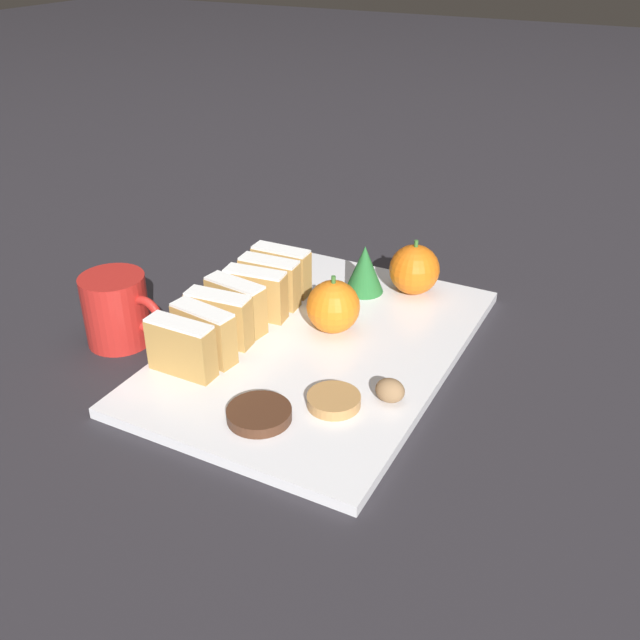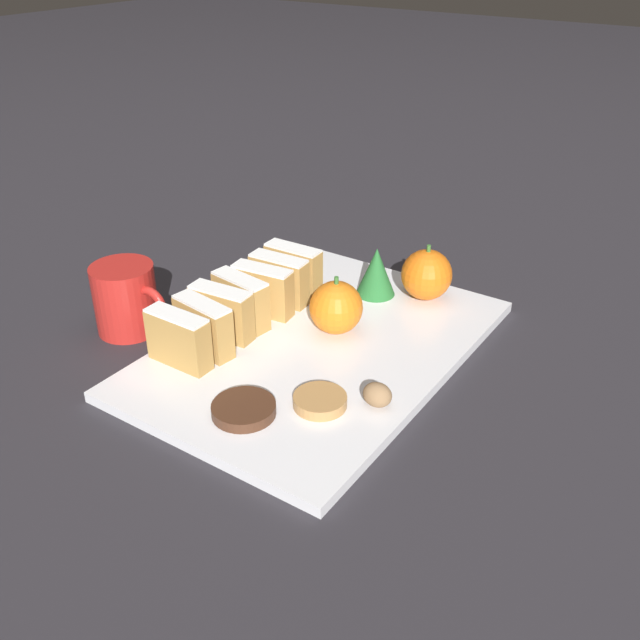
% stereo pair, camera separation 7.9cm
% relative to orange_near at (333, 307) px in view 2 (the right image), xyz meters
% --- Properties ---
extents(ground_plane, '(6.00, 6.00, 0.00)m').
position_rel_orange_near_xyz_m(ground_plane, '(0.00, -0.03, -0.04)').
color(ground_plane, '#28262B').
extents(serving_platter, '(0.29, 0.43, 0.01)m').
position_rel_orange_near_xyz_m(serving_platter, '(0.00, -0.03, -0.04)').
color(serving_platter, white).
rests_on(serving_platter, ground_plane).
extents(stollen_slice_front, '(0.07, 0.02, 0.06)m').
position_rel_orange_near_xyz_m(stollen_slice_front, '(-0.10, -0.15, -0.00)').
color(stollen_slice_front, '#B28442').
rests_on(stollen_slice_front, serving_platter).
extents(stollen_slice_second, '(0.08, 0.03, 0.06)m').
position_rel_orange_near_xyz_m(stollen_slice_second, '(-0.09, -0.12, -0.00)').
color(stollen_slice_second, '#B28442').
rests_on(stollen_slice_second, serving_platter).
extents(stollen_slice_third, '(0.08, 0.03, 0.06)m').
position_rel_orange_near_xyz_m(stollen_slice_third, '(-0.10, -0.08, -0.00)').
color(stollen_slice_third, '#B28442').
rests_on(stollen_slice_third, serving_platter).
extents(stollen_slice_fourth, '(0.08, 0.03, 0.06)m').
position_rel_orange_near_xyz_m(stollen_slice_fourth, '(-0.10, -0.05, -0.00)').
color(stollen_slice_fourth, '#B28442').
rests_on(stollen_slice_fourth, serving_platter).
extents(stollen_slice_fifth, '(0.08, 0.03, 0.06)m').
position_rel_orange_near_xyz_m(stollen_slice_fifth, '(-0.09, -0.01, -0.00)').
color(stollen_slice_fifth, '#B28442').
rests_on(stollen_slice_fifth, serving_platter).
extents(stollen_slice_sixth, '(0.08, 0.03, 0.06)m').
position_rel_orange_near_xyz_m(stollen_slice_sixth, '(-0.09, 0.02, -0.00)').
color(stollen_slice_sixth, '#B28442').
rests_on(stollen_slice_sixth, serving_platter).
extents(stollen_slice_back, '(0.07, 0.03, 0.06)m').
position_rel_orange_near_xyz_m(stollen_slice_back, '(-0.10, 0.06, -0.00)').
color(stollen_slice_back, '#B28442').
rests_on(stollen_slice_back, serving_platter).
extents(orange_near, '(0.06, 0.06, 0.07)m').
position_rel_orange_near_xyz_m(orange_near, '(0.00, 0.00, 0.00)').
color(orange_near, orange).
rests_on(orange_near, serving_platter).
extents(orange_far, '(0.06, 0.06, 0.07)m').
position_rel_orange_near_xyz_m(orange_far, '(0.05, 0.13, 0.00)').
color(orange_far, orange).
rests_on(orange_far, serving_platter).
extents(walnut, '(0.03, 0.02, 0.02)m').
position_rel_orange_near_xyz_m(walnut, '(0.12, -0.10, -0.02)').
color(walnut, '#8E6B47').
rests_on(walnut, serving_platter).
extents(chocolate_cookie, '(0.06, 0.06, 0.01)m').
position_rel_orange_near_xyz_m(chocolate_cookie, '(0.02, -0.18, -0.03)').
color(chocolate_cookie, '#472819').
rests_on(chocolate_cookie, serving_platter).
extents(gingerbread_cookie, '(0.05, 0.05, 0.01)m').
position_rel_orange_near_xyz_m(gingerbread_cookie, '(0.07, -0.13, -0.03)').
color(gingerbread_cookie, '#B27F47').
rests_on(gingerbread_cookie, serving_platter).
extents(evergreen_sprig, '(0.05, 0.05, 0.06)m').
position_rel_orange_near_xyz_m(evergreen_sprig, '(-0.01, 0.11, 0.00)').
color(evergreen_sprig, '#23662D').
rests_on(evergreen_sprig, serving_platter).
extents(coffee_mug, '(0.10, 0.07, 0.08)m').
position_rel_orange_near_xyz_m(coffee_mug, '(-0.21, -0.12, -0.00)').
color(coffee_mug, red).
rests_on(coffee_mug, ground_plane).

